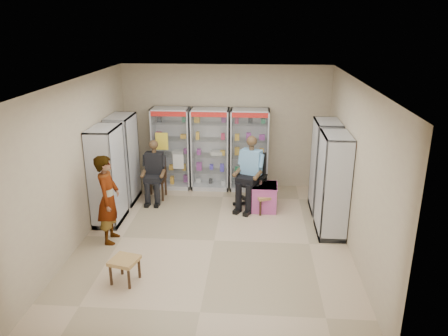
# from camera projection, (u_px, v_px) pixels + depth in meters

# --- Properties ---
(floor) EXTENTS (6.00, 6.00, 0.00)m
(floor) POSITION_uv_depth(u_px,v_px,m) (214.00, 241.00, 8.31)
(floor) COLOR tan
(floor) RESTS_ON ground
(room_shell) EXTENTS (5.02, 6.02, 3.01)m
(room_shell) POSITION_uv_depth(u_px,v_px,m) (213.00, 141.00, 7.67)
(room_shell) COLOR #B9AC89
(room_shell) RESTS_ON ground
(cabinet_back_left) EXTENTS (0.90, 0.50, 2.00)m
(cabinet_back_left) POSITION_uv_depth(u_px,v_px,m) (172.00, 149.00, 10.65)
(cabinet_back_left) COLOR #A6A9AD
(cabinet_back_left) RESTS_ON floor
(cabinet_back_mid) EXTENTS (0.90, 0.50, 2.00)m
(cabinet_back_mid) POSITION_uv_depth(u_px,v_px,m) (210.00, 149.00, 10.59)
(cabinet_back_mid) COLOR #9EA1A5
(cabinet_back_mid) RESTS_ON floor
(cabinet_back_right) EXTENTS (0.90, 0.50, 2.00)m
(cabinet_back_right) POSITION_uv_depth(u_px,v_px,m) (249.00, 150.00, 10.52)
(cabinet_back_right) COLOR #A1A3A8
(cabinet_back_right) RESTS_ON floor
(cabinet_right_far) EXTENTS (0.90, 0.50, 2.00)m
(cabinet_right_far) POSITION_uv_depth(u_px,v_px,m) (325.00, 167.00, 9.34)
(cabinet_right_far) COLOR silver
(cabinet_right_far) RESTS_ON floor
(cabinet_right_near) EXTENTS (0.90, 0.50, 2.00)m
(cabinet_right_near) POSITION_uv_depth(u_px,v_px,m) (333.00, 185.00, 8.30)
(cabinet_right_near) COLOR silver
(cabinet_right_near) RESTS_ON floor
(cabinet_left_far) EXTENTS (0.90, 0.50, 2.00)m
(cabinet_left_far) POSITION_uv_depth(u_px,v_px,m) (123.00, 159.00, 9.84)
(cabinet_left_far) COLOR #B4B7BB
(cabinet_left_far) RESTS_ON floor
(cabinet_left_near) EXTENTS (0.90, 0.50, 2.00)m
(cabinet_left_near) POSITION_uv_depth(u_px,v_px,m) (107.00, 176.00, 8.80)
(cabinet_left_near) COLOR silver
(cabinet_left_near) RESTS_ON floor
(wooden_chair) EXTENTS (0.42, 0.42, 0.94)m
(wooden_chair) POSITION_uv_depth(u_px,v_px,m) (156.00, 179.00, 10.15)
(wooden_chair) COLOR #321A13
(wooden_chair) RESTS_ON floor
(seated_customer) EXTENTS (0.44, 0.60, 1.34)m
(seated_customer) POSITION_uv_depth(u_px,v_px,m) (155.00, 172.00, 10.04)
(seated_customer) COLOR black
(seated_customer) RESTS_ON floor
(office_chair) EXTENTS (0.85, 0.85, 1.20)m
(office_chair) POSITION_uv_depth(u_px,v_px,m) (251.00, 180.00, 9.72)
(office_chair) COLOR black
(office_chair) RESTS_ON floor
(seated_shopkeeper) EXTENTS (0.73, 0.84, 1.53)m
(seated_shopkeeper) POSITION_uv_depth(u_px,v_px,m) (251.00, 174.00, 9.62)
(seated_shopkeeper) COLOR #69ACD0
(seated_shopkeeper) RESTS_ON floor
(pink_trunk) EXTENTS (0.61, 0.59, 0.57)m
(pink_trunk) POSITION_uv_depth(u_px,v_px,m) (263.00, 197.00, 9.60)
(pink_trunk) COLOR #9D3F7C
(pink_trunk) RESTS_ON floor
(tea_glass) EXTENTS (0.07, 0.07, 0.11)m
(tea_glass) POSITION_uv_depth(u_px,v_px,m) (260.00, 182.00, 9.52)
(tea_glass) COLOR #5A2D07
(tea_glass) RESTS_ON pink_trunk
(woven_stool_a) EXTENTS (0.53, 0.53, 0.40)m
(woven_stool_a) POSITION_uv_depth(u_px,v_px,m) (264.00, 203.00, 9.50)
(woven_stool_a) COLOR #AF954A
(woven_stool_a) RESTS_ON floor
(woven_stool_b) EXTENTS (0.49, 0.49, 0.41)m
(woven_stool_b) POSITION_uv_depth(u_px,v_px,m) (125.00, 270.00, 6.97)
(woven_stool_b) COLOR #A97147
(woven_stool_b) RESTS_ON floor
(standing_man) EXTENTS (0.44, 0.64, 1.69)m
(standing_man) POSITION_uv_depth(u_px,v_px,m) (108.00, 199.00, 8.06)
(standing_man) COLOR gray
(standing_man) RESTS_ON floor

